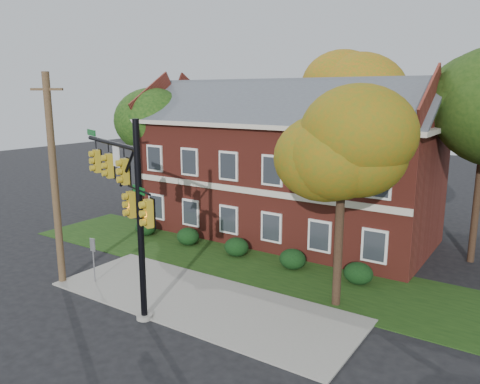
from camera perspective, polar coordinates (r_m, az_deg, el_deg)
The scene contains 15 objects.
ground at distance 20.30m, azimuth -6.59°, elevation -14.14°, with size 120.00×120.00×0.00m, color black.
sidewalk at distance 20.98m, azimuth -4.78°, elevation -13.08°, with size 14.00×5.00×0.08m, color gray.
grass_strip at distance 24.77m, azimuth 2.52°, elevation -9.07°, with size 30.00×6.00×0.04m, color #193811.
apartment_building at distance 29.54m, azimuth 5.31°, elevation 4.30°, with size 18.80×8.80×9.74m.
hedge_far_left at distance 30.48m, azimuth -11.42°, elevation -4.23°, with size 1.40×1.26×1.05m, color black.
hedge_left at distance 28.19m, azimuth -6.36°, elevation -5.40°, with size 1.40×1.26×1.05m, color black.
hedge_center at distance 26.16m, azimuth -0.43°, elevation -6.71°, with size 1.40×1.26×1.05m, color black.
hedge_right at distance 24.48m, azimuth 6.43°, elevation -8.13°, with size 1.40×1.26×1.05m, color black.
hedge_far_right at distance 23.20m, azimuth 14.23°, elevation -9.59°, with size 1.40×1.26×1.05m, color black.
tree_near_right at distance 19.03m, azimuth 12.90°, elevation 4.91°, with size 4.50×4.25×8.58m.
tree_left_rear at distance 34.23m, azimuth -10.17°, elevation 8.06°, with size 5.40×5.10×8.88m.
tree_far_rear at distance 35.87m, azimuth 13.49°, elevation 11.55°, with size 6.84×6.46×11.52m.
traffic_signal at distance 19.53m, azimuth -13.80°, elevation -0.05°, with size 6.71×2.85×7.99m.
utility_pole at distance 23.10m, azimuth -21.70°, elevation 1.35°, with size 1.44×0.74×9.84m.
sign_post at distance 23.31m, azimuth -17.47°, elevation -7.10°, with size 0.32×0.06×2.22m.
Camera 1 is at (11.94, -13.79, 8.91)m, focal length 35.00 mm.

